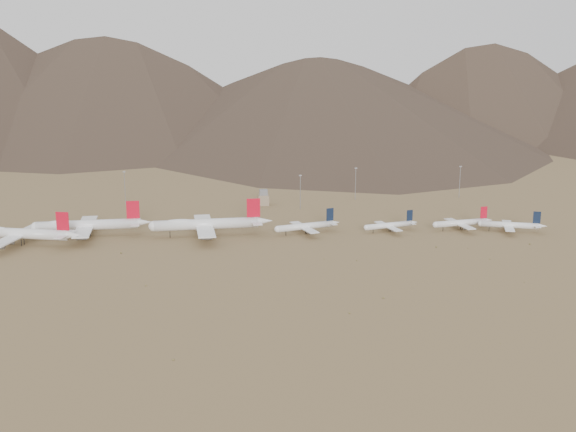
{
  "coord_description": "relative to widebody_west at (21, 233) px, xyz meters",
  "views": [
    {
      "loc": [
        -6.22,
        -418.29,
        116.56
      ],
      "look_at": [
        39.59,
        30.0,
        11.98
      ],
      "focal_mm": 45.0,
      "sensor_mm": 36.0,
      "label": 1
    }
  ],
  "objects": [
    {
      "name": "widebody_west",
      "position": [
        0.0,
        0.0,
        0.0
      ],
      "size": [
        71.65,
        56.6,
        21.78
      ],
      "rotation": [
        0.0,
        0.0,
        -0.26
      ],
      "color": "white",
      "rests_on": "ground"
    },
    {
      "name": "mast_west",
      "position": [
        49.24,
        114.66,
        6.69
      ],
      "size": [
        2.0,
        0.6,
        25.7
      ],
      "color": "gray",
      "rests_on": "ground"
    },
    {
      "name": "narrowbody_a",
      "position": [
        176.53,
        10.74,
        -2.53
      ],
      "size": [
        45.0,
        33.44,
        15.34
      ],
      "rotation": [
        0.0,
        0.0,
        0.3
      ],
      "color": "white",
      "rests_on": "ground"
    },
    {
      "name": "narrowbody_b",
      "position": [
        231.58,
        10.43,
        -3.22
      ],
      "size": [
        39.0,
        28.87,
        13.21
      ],
      "rotation": [
        0.0,
        0.0,
        0.28
      ],
      "color": "white",
      "rests_on": "ground"
    },
    {
      "name": "widebody_centre",
      "position": [
        37.17,
        17.02,
        0.18
      ],
      "size": [
        75.15,
        57.81,
        22.31
      ],
      "rotation": [
        0.0,
        0.0,
        0.06
      ],
      "color": "white",
      "rests_on": "ground"
    },
    {
      "name": "mountain_ridge",
      "position": [
        124.69,
        880.57,
        142.49
      ],
      "size": [
        4400.0,
        1000.0,
        300.0
      ],
      "color": "brown",
      "rests_on": "ground"
    },
    {
      "name": "mast_east",
      "position": [
        228.39,
        113.53,
        6.69
      ],
      "size": [
        2.0,
        0.6,
        25.7
      ],
      "color": "gray",
      "rests_on": "ground"
    },
    {
      "name": "narrowbody_d",
      "position": [
        309.65,
        1.2,
        -2.84
      ],
      "size": [
        42.17,
        31.35,
        14.39
      ],
      "rotation": [
        0.0,
        0.0,
        -0.31
      ],
      "color": "white",
      "rests_on": "ground"
    },
    {
      "name": "control_tower",
      "position": [
        154.69,
        100.57,
        -2.19
      ],
      "size": [
        8.0,
        8.0,
        12.0
      ],
      "color": "gray",
      "rests_on": "ground"
    },
    {
      "name": "ground",
      "position": [
        124.69,
        -19.43,
        -7.51
      ],
      "size": [
        3000.0,
        3000.0,
        0.0
      ],
      "primitive_type": "plane",
      "color": "#91714B",
      "rests_on": "ground"
    },
    {
      "name": "mast_far_east",
      "position": [
        312.97,
        113.04,
        6.69
      ],
      "size": [
        2.0,
        0.6,
        25.7
      ],
      "color": "gray",
      "rests_on": "ground"
    },
    {
      "name": "narrowbody_c",
      "position": [
        279.92,
        10.49,
        -2.77
      ],
      "size": [
        43.83,
        32.08,
        14.61
      ],
      "rotation": [
        0.0,
        0.0,
        0.19
      ],
      "color": "white",
      "rests_on": "ground"
    },
    {
      "name": "widebody_east",
      "position": [
        112.37,
        10.37,
        0.58
      ],
      "size": [
        79.02,
        60.9,
        23.47
      ],
      "rotation": [
        0.0,
        0.0,
        0.07
      ],
      "color": "white",
      "rests_on": "ground"
    },
    {
      "name": "mast_centre",
      "position": [
        181.09,
        84.8,
        6.69
      ],
      "size": [
        2.0,
        0.6,
        25.7
      ],
      "color": "gray",
      "rests_on": "ground"
    },
    {
      "name": "desert_scrub",
      "position": [
        123.45,
        -96.64,
        -7.19
      ],
      "size": [
        438.53,
        164.41,
        0.94
      ],
      "color": "olive",
      "rests_on": "ground"
    }
  ]
}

